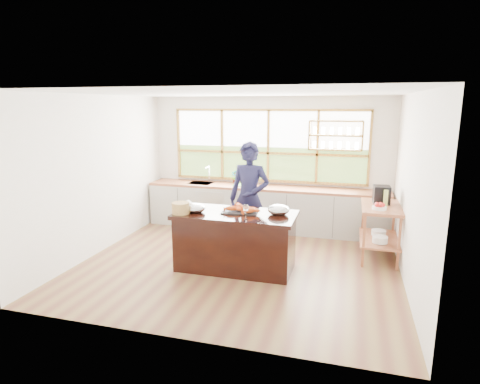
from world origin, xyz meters
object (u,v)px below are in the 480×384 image
at_px(island, 235,241).
at_px(wicker_basket, 181,208).
at_px(cook, 249,199).
at_px(espresso_machine, 381,195).

height_order(island, wicker_basket, wicker_basket).
xyz_separation_m(island, cook, (0.04, 0.70, 0.51)).
height_order(cook, espresso_machine, cook).
bearing_deg(espresso_machine, cook, -169.42).
distance_m(island, cook, 0.87).
xyz_separation_m(island, wicker_basket, (-0.80, -0.25, 0.53)).
bearing_deg(island, wicker_basket, -162.71).
bearing_deg(cook, island, -87.33).
bearing_deg(cook, wicker_basket, -125.50).
bearing_deg(island, cook, 86.80).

